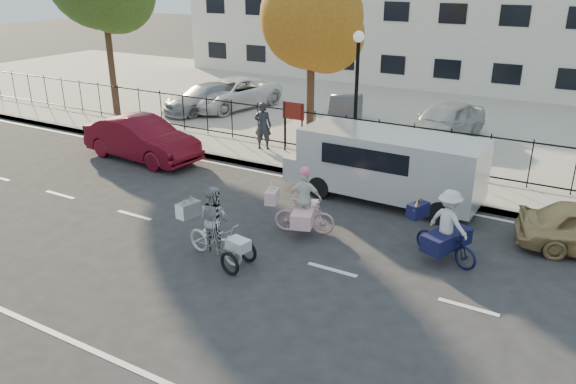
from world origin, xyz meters
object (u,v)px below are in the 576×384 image
Objects in this scene: zebra_trike at (215,232)px; bull_bike at (446,233)px; lot_car_d at (445,121)px; white_van at (387,164)px; lot_car_b at (232,94)px; red_sedan at (142,139)px; unicorn_bike at (303,209)px; pedestrian at (263,126)px; lamppost at (357,75)px; lot_car_a at (206,98)px; lot_car_c at (346,112)px.

zebra_trike reaches higher than bull_bike.
white_van is at bearing -77.28° from lot_car_d.
red_sedan is at bearing -65.98° from lot_car_b.
unicorn_bike is 6.92m from pedestrian.
pedestrian is 0.40× the size of lot_car_d.
bull_bike is 11.46m from red_sedan.
unicorn_bike is (1.02, -5.43, -2.45)m from lamppost.
bull_bike is 0.34× the size of white_van.
lot_car_d is (1.90, 4.22, -2.23)m from lamppost.
lamppost is at bearing -102.55° from lot_car_d.
white_van is at bearing 63.56° from bull_bike.
bull_bike is at bearing -46.69° from white_van.
white_van is at bearing -13.39° from lot_car_a.
lot_car_a is at bearing 153.65° from white_van.
bull_bike is at bearing -102.09° from unicorn_bike.
red_sedan is 11.27m from lot_car_d.
zebra_trike is at bearing 140.82° from bull_bike.
lot_car_b reaches higher than lot_car_c.
unicorn_bike is 0.32× the size of white_van.
lot_car_c is (4.56, 7.16, 0.04)m from red_sedan.
unicorn_bike reaches higher than zebra_trike.
unicorn_bike is 0.40× the size of red_sedan.
zebra_trike is 0.42× the size of lot_car_b.
zebra_trike is 8.14m from red_sedan.
white_van is (-2.50, 2.78, 0.41)m from bull_bike.
pedestrian is (3.25, 2.80, 0.27)m from red_sedan.
white_van is at bearing -80.70° from red_sedan.
bull_bike is (3.50, 0.36, 0.03)m from unicorn_bike.
bull_bike is at bearing -62.57° from lot_car_d.
pedestrian is at bearing -19.53° from lot_car_a.
white_van reaches higher than red_sedan.
lot_car_a is at bearing 79.22° from bull_bike.
zebra_trike is 0.54× the size of lot_car_c.
lot_car_a is 10.87m from lot_car_d.
lot_car_d is (1.97, 11.87, 0.20)m from zebra_trike.
white_van is 1.46× the size of lot_car_c.
zebra_trike is 0.48× the size of lot_car_d.
lot_car_c is (1.31, 4.36, -0.22)m from pedestrian.
pedestrian is at bearing -32.17° from lot_car_b.
unicorn_bike is 0.36× the size of lot_car_b.
bull_bike is at bearing -48.35° from lamppost.
lot_car_c reaches higher than lot_car_a.
white_van reaches higher than unicorn_bike.
red_sedan is at bearing 22.80° from pedestrian.
lamppost is 6.05m from unicorn_bike.
pedestrian reaches higher than unicorn_bike.
lot_car_d is (10.84, 0.78, 0.12)m from lot_car_a.
red_sedan is (-6.75, -3.00, -2.37)m from lamppost.
lamppost reaches higher than lot_car_c.
lamppost reaches higher than lot_car_b.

